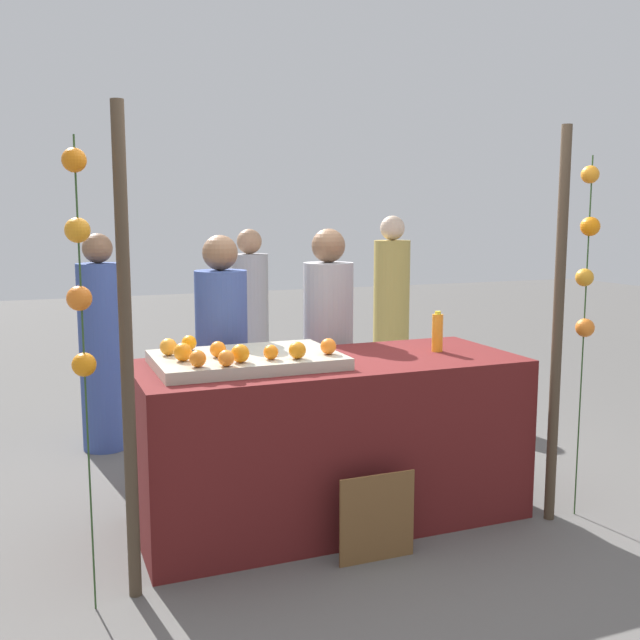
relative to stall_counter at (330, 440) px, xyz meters
The scene contains 24 objects.
ground_plane 0.45m from the stall_counter, ahead, with size 24.00×24.00×0.00m, color #565451.
stall_counter is the anchor object (origin of this frame).
orange_tray 0.66m from the stall_counter, behind, with size 0.95×0.64×0.06m, color #B2AD99.
orange_0 0.98m from the stall_counter, behind, with size 0.09×0.09×0.09m, color orange.
orange_1 0.87m from the stall_counter, 159.63° to the right, with size 0.08×0.08×0.08m, color orange.
orange_2 0.96m from the stall_counter, 165.21° to the right, with size 0.08×0.08×0.08m, color orange.
orange_3 1.02m from the stall_counter, behind, with size 0.09×0.09×0.09m, color orange.
orange_4 0.93m from the stall_counter, 160.44° to the left, with size 0.08×0.08×0.08m, color orange.
orange_5 0.68m from the stall_counter, 158.20° to the right, with size 0.08×0.08×0.08m, color orange.
orange_6 0.57m from the stall_counter, 116.21° to the right, with size 0.08×0.08×0.08m, color orange.
orange_7 0.63m from the stall_counter, 143.99° to the right, with size 0.09×0.09×0.09m, color orange.
orange_8 0.80m from the stall_counter, 162.64° to the right, with size 0.09×0.09×0.09m, color orange.
orange_9 0.83m from the stall_counter, behind, with size 0.08×0.08×0.08m, color orange.
juice_bottle 0.87m from the stall_counter, ahead, with size 0.06×0.06×0.23m.
chalkboard_sign 0.61m from the stall_counter, 88.60° to the right, with size 0.39×0.03×0.45m.
vendor_left 0.83m from the stall_counter, 124.47° to the left, with size 0.31×0.31×1.56m.
vendor_right 0.79m from the stall_counter, 68.62° to the left, with size 0.32×0.32×1.59m.
crowd_person_0 2.38m from the stall_counter, 84.40° to the left, with size 0.31×0.31×1.56m.
crowd_person_1 2.93m from the stall_counter, 56.39° to the left, with size 0.33×0.33×1.67m.
crowd_person_2 2.03m from the stall_counter, 121.34° to the left, with size 0.31×0.31×1.55m.
canopy_post_left 1.37m from the stall_counter, 157.38° to the right, with size 0.06×0.06×2.13m, color #473828.
canopy_post_right 1.37m from the stall_counter, 22.62° to the right, with size 0.06×0.06×2.13m, color #473828.
garland_strand_left 1.73m from the stall_counter, 158.19° to the right, with size 0.11×0.11×1.98m.
garland_strand_right 1.70m from the stall_counter, 20.03° to the right, with size 0.11×0.12×1.98m.
Camera 1 is at (-1.48, -3.59, 1.67)m, focal length 41.02 mm.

